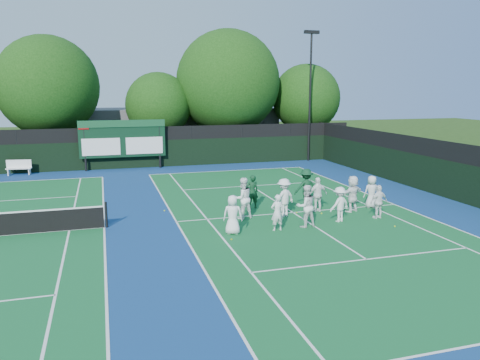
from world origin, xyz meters
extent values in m
plane|color=#203D10|center=(0.00, 0.00, 0.00)|extent=(120.00, 120.00, 0.00)
cube|color=navy|center=(-6.00, 1.00, 0.00)|extent=(34.00, 32.00, 0.01)
cube|color=#125B2A|center=(0.00, 1.00, 0.01)|extent=(10.97, 23.77, 0.00)
cube|color=silver|center=(0.00, 12.88, 0.01)|extent=(10.97, 0.08, 0.00)
cube|color=silver|center=(-5.49, 1.00, 0.01)|extent=(0.08, 23.77, 0.00)
cube|color=silver|center=(5.49, 1.00, 0.01)|extent=(0.08, 23.77, 0.00)
cube|color=silver|center=(-4.12, 1.00, 0.01)|extent=(0.08, 23.77, 0.00)
cube|color=silver|center=(4.12, 1.00, 0.01)|extent=(0.08, 23.77, 0.00)
cube|color=silver|center=(0.00, -5.40, 0.01)|extent=(8.23, 0.08, 0.00)
cube|color=silver|center=(0.00, 7.40, 0.01)|extent=(8.23, 0.08, 0.00)
cube|color=silver|center=(0.00, 1.00, 0.01)|extent=(0.08, 12.80, 0.00)
cube|color=silver|center=(-14.00, 12.88, 0.01)|extent=(10.97, 0.08, 0.00)
cube|color=silver|center=(-8.52, 1.00, 0.01)|extent=(0.08, 23.77, 0.00)
cube|color=silver|center=(-9.88, 1.00, 0.01)|extent=(0.08, 23.77, 0.00)
cube|color=black|center=(-6.00, 16.00, 1.00)|extent=(34.00, 0.08, 2.00)
cube|color=black|center=(-6.00, 16.00, 2.50)|extent=(34.00, 0.05, 1.00)
cube|color=black|center=(9.00, 1.00, 1.00)|extent=(0.08, 32.00, 2.00)
cube|color=black|center=(9.00, 1.00, 2.50)|extent=(0.05, 32.00, 1.00)
cylinder|color=black|center=(-9.60, 15.60, 1.75)|extent=(0.16, 0.16, 3.50)
cylinder|color=black|center=(-4.40, 15.60, 1.75)|extent=(0.16, 0.16, 3.50)
cube|color=black|center=(-7.00, 15.60, 2.20)|extent=(6.00, 0.15, 2.60)
cube|color=#144726|center=(-7.00, 15.50, 3.30)|extent=(6.00, 0.05, 0.50)
cube|color=white|center=(-8.50, 15.50, 1.70)|extent=(2.60, 0.04, 1.20)
cube|color=white|center=(-5.50, 15.50, 1.70)|extent=(2.60, 0.04, 1.20)
cube|color=maroon|center=(-9.60, 15.50, 3.20)|extent=(0.70, 0.04, 0.50)
cube|color=#595A5F|center=(-2.00, 24.00, 2.00)|extent=(18.00, 6.00, 4.00)
cylinder|color=black|center=(7.50, 15.70, 5.00)|extent=(0.16, 0.16, 10.00)
cube|color=black|center=(7.50, 15.70, 10.00)|extent=(1.20, 0.30, 0.25)
cylinder|color=black|center=(-8.40, 1.00, 0.55)|extent=(0.10, 0.10, 1.10)
cube|color=white|center=(-13.88, 15.30, 0.45)|extent=(1.65, 0.65, 0.06)
cube|color=white|center=(-13.88, 15.46, 0.75)|extent=(1.60, 0.29, 0.54)
cube|color=white|center=(-14.53, 15.30, 0.21)|extent=(0.12, 0.38, 0.43)
cube|color=white|center=(-13.24, 15.30, 0.21)|extent=(0.12, 0.38, 0.43)
cylinder|color=black|center=(-12.09, 19.50, 1.55)|extent=(0.44, 0.44, 3.09)
sphere|color=#12390C|center=(-12.09, 19.50, 5.90)|extent=(7.49, 7.49, 7.49)
sphere|color=#12390C|center=(-11.49, 19.80, 5.15)|extent=(5.24, 5.24, 5.24)
cylinder|color=black|center=(-3.94, 19.50, 1.24)|extent=(0.44, 0.44, 2.48)
sphere|color=#12390C|center=(-3.94, 19.50, 4.43)|extent=(5.21, 5.21, 5.21)
sphere|color=#12390C|center=(-3.34, 19.80, 3.91)|extent=(3.65, 3.65, 3.65)
cylinder|color=black|center=(1.83, 19.50, 1.51)|extent=(0.44, 0.44, 3.03)
sphere|color=#12390C|center=(1.83, 19.50, 6.24)|extent=(8.58, 8.58, 8.58)
sphere|color=#12390C|center=(2.43, 19.80, 5.38)|extent=(6.01, 6.01, 6.01)
cylinder|color=black|center=(8.89, 19.50, 1.35)|extent=(0.44, 0.44, 2.70)
sphere|color=#12390C|center=(8.89, 19.50, 4.91)|extent=(5.90, 5.90, 5.90)
sphere|color=#12390C|center=(9.49, 19.80, 4.32)|extent=(4.13, 4.13, 4.13)
sphere|color=#B3CC18|center=(-3.85, -2.10, 0.03)|extent=(0.07, 0.07, 0.07)
sphere|color=#B3CC18|center=(0.12, 0.85, 0.03)|extent=(0.07, 0.07, 0.07)
sphere|color=#B3CC18|center=(3.19, -2.36, 0.03)|extent=(0.07, 0.07, 0.07)
sphere|color=#B3CC18|center=(-5.74, 2.97, 0.03)|extent=(0.07, 0.07, 0.07)
sphere|color=#B3CC18|center=(1.18, 0.40, 0.03)|extent=(0.07, 0.07, 0.07)
imported|color=white|center=(-3.58, -1.33, 0.79)|extent=(0.90, 0.73, 1.58)
imported|color=white|center=(-1.72, -1.42, 0.76)|extent=(0.58, 0.40, 1.51)
imported|color=white|center=(-0.40, -1.26, 0.90)|extent=(0.92, 0.75, 1.79)
imported|color=white|center=(1.35, -0.94, 0.77)|extent=(1.12, 0.84, 1.55)
imported|color=white|center=(3.27, -0.97, 0.76)|extent=(0.93, 0.48, 1.52)
imported|color=white|center=(-2.55, 0.73, 0.93)|extent=(1.02, 0.86, 1.86)
imported|color=white|center=(-0.66, 0.53, 0.87)|extent=(1.29, 1.01, 1.75)
imported|color=white|center=(1.19, 0.88, 0.82)|extent=(1.00, 0.50, 1.65)
imported|color=white|center=(2.75, 0.43, 0.86)|extent=(1.67, 1.10, 1.73)
imported|color=silver|center=(4.02, 0.81, 0.79)|extent=(0.79, 0.53, 1.58)
imported|color=#0D331B|center=(-1.57, 2.36, 0.82)|extent=(0.62, 0.42, 1.64)
imported|color=#0F381F|center=(1.14, 2.10, 0.93)|extent=(1.21, 0.72, 1.85)
camera|label=1|loc=(-8.38, -18.62, 5.69)|focal=35.00mm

